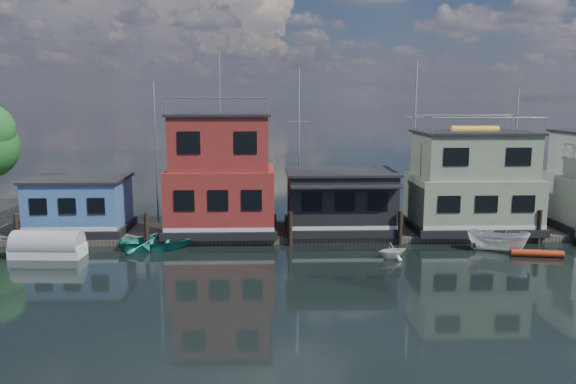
{
  "coord_description": "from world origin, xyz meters",
  "views": [
    {
      "loc": [
        -5.35,
        -25.31,
        9.24
      ],
      "look_at": [
        -4.04,
        12.0,
        3.0
      ],
      "focal_mm": 35.0,
      "sensor_mm": 36.0,
      "label": 1
    }
  ],
  "objects_px": {
    "houseboat_dark": "(340,200)",
    "tarp_runabout": "(48,246)",
    "houseboat_green": "(472,183)",
    "dinghy_teal": "(156,242)",
    "motorboat": "(498,241)",
    "houseboat_red": "(221,176)",
    "dinghy_white": "(392,250)",
    "houseboat_blue": "(80,205)",
    "red_kayak": "(537,253)"
  },
  "relations": [
    {
      "from": "tarp_runabout",
      "to": "houseboat_blue",
      "type": "bearing_deg",
      "value": 88.5
    },
    {
      "from": "houseboat_red",
      "to": "motorboat",
      "type": "relative_size",
      "value": 3.28
    },
    {
      "from": "dinghy_teal",
      "to": "dinghy_white",
      "type": "bearing_deg",
      "value": -104.7
    },
    {
      "from": "houseboat_dark",
      "to": "dinghy_white",
      "type": "bearing_deg",
      "value": -68.07
    },
    {
      "from": "houseboat_red",
      "to": "houseboat_green",
      "type": "relative_size",
      "value": 1.41
    },
    {
      "from": "houseboat_red",
      "to": "red_kayak",
      "type": "bearing_deg",
      "value": -17.04
    },
    {
      "from": "red_kayak",
      "to": "motorboat",
      "type": "height_order",
      "value": "motorboat"
    },
    {
      "from": "houseboat_green",
      "to": "motorboat",
      "type": "distance_m",
      "value": 5.44
    },
    {
      "from": "houseboat_blue",
      "to": "red_kayak",
      "type": "relative_size",
      "value": 2.16
    },
    {
      "from": "tarp_runabout",
      "to": "motorboat",
      "type": "height_order",
      "value": "tarp_runabout"
    },
    {
      "from": "dinghy_white",
      "to": "houseboat_red",
      "type": "bearing_deg",
      "value": 41.89
    },
    {
      "from": "houseboat_red",
      "to": "red_kayak",
      "type": "distance_m",
      "value": 20.22
    },
    {
      "from": "houseboat_green",
      "to": "dinghy_white",
      "type": "xyz_separation_m",
      "value": [
        -6.67,
        -5.82,
        -3.05
      ]
    },
    {
      "from": "dinghy_teal",
      "to": "houseboat_dark",
      "type": "bearing_deg",
      "value": -79.21
    },
    {
      "from": "houseboat_green",
      "to": "houseboat_red",
      "type": "bearing_deg",
      "value": -180.0
    },
    {
      "from": "tarp_runabout",
      "to": "motorboat",
      "type": "relative_size",
      "value": 1.18
    },
    {
      "from": "houseboat_blue",
      "to": "tarp_runabout",
      "type": "distance_m",
      "value": 5.03
    },
    {
      "from": "motorboat",
      "to": "dinghy_white",
      "type": "height_order",
      "value": "motorboat"
    },
    {
      "from": "houseboat_blue",
      "to": "houseboat_red",
      "type": "xyz_separation_m",
      "value": [
        9.5,
        0.0,
        1.9
      ]
    },
    {
      "from": "tarp_runabout",
      "to": "dinghy_white",
      "type": "xyz_separation_m",
      "value": [
        20.23,
        -1.06,
        -0.13
      ]
    },
    {
      "from": "houseboat_green",
      "to": "motorboat",
      "type": "height_order",
      "value": "houseboat_green"
    },
    {
      "from": "motorboat",
      "to": "tarp_runabout",
      "type": "bearing_deg",
      "value": 119.69
    },
    {
      "from": "houseboat_dark",
      "to": "dinghy_white",
      "type": "relative_size",
      "value": 3.93
    },
    {
      "from": "red_kayak",
      "to": "dinghy_white",
      "type": "height_order",
      "value": "dinghy_white"
    },
    {
      "from": "houseboat_dark",
      "to": "tarp_runabout",
      "type": "relative_size",
      "value": 1.74
    },
    {
      "from": "motorboat",
      "to": "dinghy_white",
      "type": "xyz_separation_m",
      "value": [
        -6.75,
        -1.19,
        -0.2
      ]
    },
    {
      "from": "dinghy_teal",
      "to": "motorboat",
      "type": "height_order",
      "value": "motorboat"
    },
    {
      "from": "houseboat_dark",
      "to": "houseboat_green",
      "type": "xyz_separation_m",
      "value": [
        9.0,
        0.02,
        1.13
      ]
    },
    {
      "from": "houseboat_blue",
      "to": "dinghy_white",
      "type": "height_order",
      "value": "houseboat_blue"
    },
    {
      "from": "houseboat_green",
      "to": "dinghy_teal",
      "type": "height_order",
      "value": "houseboat_green"
    },
    {
      "from": "houseboat_blue",
      "to": "motorboat",
      "type": "distance_m",
      "value": 27.03
    },
    {
      "from": "houseboat_blue",
      "to": "houseboat_red",
      "type": "relative_size",
      "value": 0.54
    },
    {
      "from": "motorboat",
      "to": "dinghy_white",
      "type": "relative_size",
      "value": 1.92
    },
    {
      "from": "motorboat",
      "to": "houseboat_green",
      "type": "bearing_deg",
      "value": 30.45
    },
    {
      "from": "houseboat_dark",
      "to": "houseboat_green",
      "type": "relative_size",
      "value": 0.88
    },
    {
      "from": "dinghy_teal",
      "to": "houseboat_blue",
      "type": "bearing_deg",
      "value": 55.25
    },
    {
      "from": "dinghy_teal",
      "to": "motorboat",
      "type": "distance_m",
      "value": 21.0
    },
    {
      "from": "houseboat_dark",
      "to": "dinghy_teal",
      "type": "distance_m",
      "value": 12.46
    },
    {
      "from": "houseboat_green",
      "to": "tarp_runabout",
      "type": "height_order",
      "value": "houseboat_green"
    },
    {
      "from": "houseboat_blue",
      "to": "houseboat_green",
      "type": "relative_size",
      "value": 0.76
    },
    {
      "from": "houseboat_red",
      "to": "dinghy_teal",
      "type": "relative_size",
      "value": 2.69
    },
    {
      "from": "houseboat_green",
      "to": "motorboat",
      "type": "relative_size",
      "value": 2.32
    },
    {
      "from": "dinghy_teal",
      "to": "red_kayak",
      "type": "bearing_deg",
      "value": -100.9
    },
    {
      "from": "houseboat_red",
      "to": "houseboat_blue",
      "type": "bearing_deg",
      "value": -180.0
    },
    {
      "from": "dinghy_teal",
      "to": "dinghy_white",
      "type": "distance_m",
      "value": 14.43
    },
    {
      "from": "houseboat_dark",
      "to": "tarp_runabout",
      "type": "xyz_separation_m",
      "value": [
        -17.89,
        -4.74,
        -1.79
      ]
    },
    {
      "from": "tarp_runabout",
      "to": "red_kayak",
      "type": "xyz_separation_m",
      "value": [
        28.86,
        -1.05,
        -0.41
      ]
    },
    {
      "from": "tarp_runabout",
      "to": "red_kayak",
      "type": "distance_m",
      "value": 28.89
    },
    {
      "from": "houseboat_red",
      "to": "houseboat_dark",
      "type": "distance_m",
      "value": 8.18
    },
    {
      "from": "houseboat_green",
      "to": "motorboat",
      "type": "bearing_deg",
      "value": -88.96
    }
  ]
}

